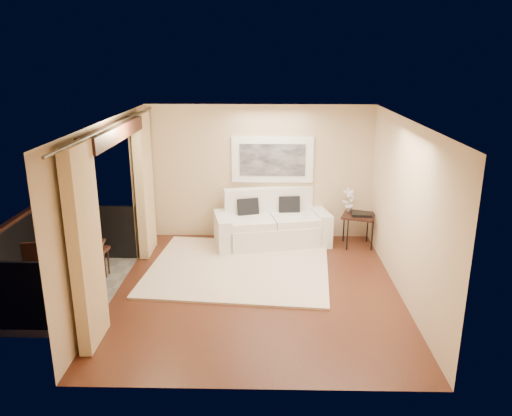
{
  "coord_description": "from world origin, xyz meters",
  "views": [
    {
      "loc": [
        0.14,
        -7.28,
        3.62
      ],
      "look_at": [
        -0.05,
        1.05,
        1.05
      ],
      "focal_mm": 35.0,
      "sensor_mm": 36.0,
      "label": 1
    }
  ],
  "objects_px": {
    "bistro_table": "(84,250)",
    "balcony_chair_far": "(88,247)",
    "side_table": "(359,217)",
    "sofa": "(271,225)",
    "orchid": "(349,200)",
    "balcony_chair_near": "(37,270)",
    "ice_bucket": "(77,238)"
  },
  "relations": [
    {
      "from": "side_table",
      "to": "balcony_chair_near",
      "type": "xyz_separation_m",
      "value": [
        -5.2,
        -2.51,
        -0.03
      ]
    },
    {
      "from": "bistro_table",
      "to": "balcony_chair_far",
      "type": "bearing_deg",
      "value": 75.01
    },
    {
      "from": "side_table",
      "to": "balcony_chair_far",
      "type": "bearing_deg",
      "value": -160.28
    },
    {
      "from": "side_table",
      "to": "balcony_chair_near",
      "type": "relative_size",
      "value": 0.78
    },
    {
      "from": "bistro_table",
      "to": "balcony_chair_far",
      "type": "distance_m",
      "value": 0.13
    },
    {
      "from": "sofa",
      "to": "side_table",
      "type": "xyz_separation_m",
      "value": [
        1.7,
        -0.12,
        0.21
      ]
    },
    {
      "from": "side_table",
      "to": "orchid",
      "type": "distance_m",
      "value": 0.39
    },
    {
      "from": "balcony_chair_far",
      "to": "balcony_chair_near",
      "type": "xyz_separation_m",
      "value": [
        -0.49,
        -0.83,
        -0.05
      ]
    },
    {
      "from": "orchid",
      "to": "balcony_chair_far",
      "type": "relative_size",
      "value": 0.47
    },
    {
      "from": "side_table",
      "to": "orchid",
      "type": "height_order",
      "value": "orchid"
    },
    {
      "from": "sofa",
      "to": "balcony_chair_far",
      "type": "xyz_separation_m",
      "value": [
        -3.01,
        -1.81,
        0.23
      ]
    },
    {
      "from": "bistro_table",
      "to": "sofa",
      "type": "bearing_deg",
      "value": 32.5
    },
    {
      "from": "balcony_chair_near",
      "to": "bistro_table",
      "type": "bearing_deg",
      "value": 46.22
    },
    {
      "from": "balcony_chair_far",
      "to": "side_table",
      "type": "bearing_deg",
      "value": -153.93
    },
    {
      "from": "balcony_chair_near",
      "to": "ice_bucket",
      "type": "distance_m",
      "value": 0.86
    },
    {
      "from": "balcony_chair_far",
      "to": "ice_bucket",
      "type": "distance_m",
      "value": 0.24
    },
    {
      "from": "sofa",
      "to": "balcony_chair_far",
      "type": "bearing_deg",
      "value": -160.96
    },
    {
      "from": "sofa",
      "to": "balcony_chair_near",
      "type": "bearing_deg",
      "value": -155.0
    },
    {
      "from": "side_table",
      "to": "bistro_table",
      "type": "relative_size",
      "value": 1.09
    },
    {
      "from": "side_table",
      "to": "ice_bucket",
      "type": "distance_m",
      "value": 5.17
    },
    {
      "from": "balcony_chair_far",
      "to": "ice_bucket",
      "type": "bearing_deg",
      "value": 32.41
    },
    {
      "from": "orchid",
      "to": "ice_bucket",
      "type": "height_order",
      "value": "orchid"
    },
    {
      "from": "balcony_chair_near",
      "to": "side_table",
      "type": "bearing_deg",
      "value": 15.12
    },
    {
      "from": "bistro_table",
      "to": "balcony_chair_far",
      "type": "relative_size",
      "value": 0.66
    },
    {
      "from": "bistro_table",
      "to": "balcony_chair_near",
      "type": "relative_size",
      "value": 0.71
    },
    {
      "from": "balcony_chair_near",
      "to": "ice_bucket",
      "type": "height_order",
      "value": "balcony_chair_near"
    },
    {
      "from": "side_table",
      "to": "balcony_chair_near",
      "type": "height_order",
      "value": "balcony_chair_near"
    },
    {
      "from": "balcony_chair_near",
      "to": "ice_bucket",
      "type": "xyz_separation_m",
      "value": [
        0.35,
        0.76,
        0.23
      ]
    },
    {
      "from": "side_table",
      "to": "sofa",
      "type": "bearing_deg",
      "value": 175.81
    },
    {
      "from": "sofa",
      "to": "bistro_table",
      "type": "distance_m",
      "value": 3.62
    },
    {
      "from": "orchid",
      "to": "balcony_chair_far",
      "type": "height_order",
      "value": "orchid"
    },
    {
      "from": "ice_bucket",
      "to": "balcony_chair_near",
      "type": "bearing_deg",
      "value": -114.69
    }
  ]
}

